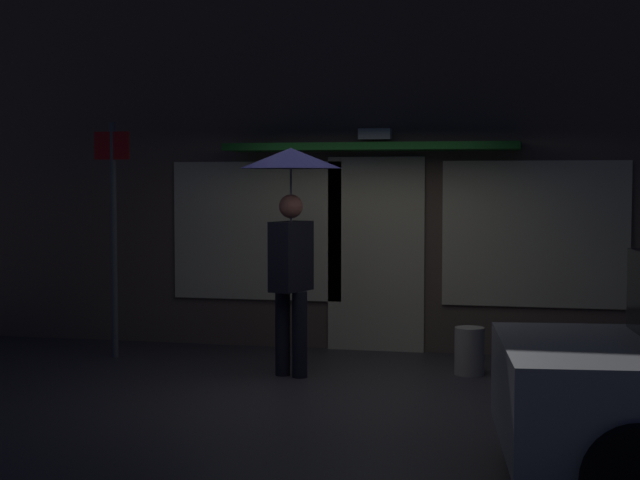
# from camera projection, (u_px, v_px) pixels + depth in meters

# --- Properties ---
(ground_plane) EXTENTS (18.00, 18.00, 0.00)m
(ground_plane) POSITION_uv_depth(u_px,v_px,m) (338.00, 391.00, 8.91)
(ground_plane) COLOR #38353A
(building_facade) EXTENTS (10.98, 1.00, 4.23)m
(building_facade) POSITION_uv_depth(u_px,v_px,m) (379.00, 166.00, 11.06)
(building_facade) COLOR brown
(building_facade) RESTS_ON ground
(person_with_umbrella) EXTENTS (1.00, 1.00, 2.25)m
(person_with_umbrella) POSITION_uv_depth(u_px,v_px,m) (291.00, 204.00, 9.48)
(person_with_umbrella) COLOR black
(person_with_umbrella) RESTS_ON ground
(street_sign_post) EXTENTS (0.40, 0.07, 2.56)m
(street_sign_post) POSITION_uv_depth(u_px,v_px,m) (113.00, 225.00, 10.53)
(street_sign_post) COLOR #595B60
(street_sign_post) RESTS_ON ground
(sidewalk_bollard) EXTENTS (0.30, 0.30, 0.47)m
(sidewalk_bollard) POSITION_uv_depth(u_px,v_px,m) (469.00, 351.00, 9.66)
(sidewalk_bollard) COLOR #B2A899
(sidewalk_bollard) RESTS_ON ground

